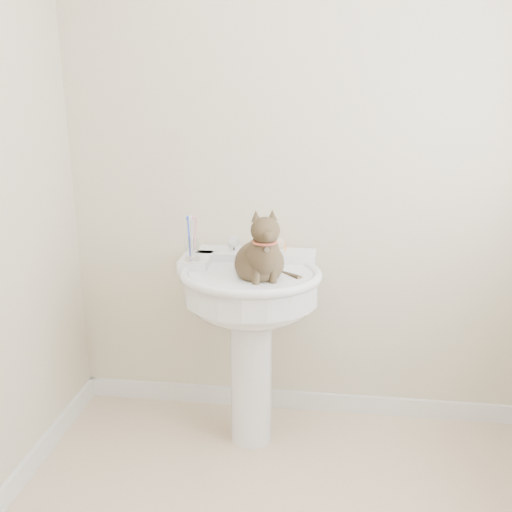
% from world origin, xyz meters
% --- Properties ---
extents(wall_back, '(2.20, 0.00, 2.50)m').
position_xyz_m(wall_back, '(0.00, 1.10, 1.25)').
color(wall_back, beige).
rests_on(wall_back, ground).
extents(baseboard_back, '(2.20, 0.02, 0.09)m').
position_xyz_m(baseboard_back, '(0.00, 1.09, 0.04)').
color(baseboard_back, white).
rests_on(baseboard_back, floor).
extents(pedestal_sink, '(0.61, 0.59, 0.84)m').
position_xyz_m(pedestal_sink, '(-0.22, 0.81, 0.66)').
color(pedestal_sink, white).
rests_on(pedestal_sink, floor).
extents(faucet, '(0.28, 0.12, 0.14)m').
position_xyz_m(faucet, '(-0.22, 0.96, 0.88)').
color(faucet, silver).
rests_on(faucet, pedestal_sink).
extents(soap_bar, '(0.10, 0.07, 0.03)m').
position_xyz_m(soap_bar, '(-0.14, 1.04, 0.85)').
color(soap_bar, orange).
rests_on(soap_bar, pedestal_sink).
extents(toothbrush_cup, '(0.07, 0.07, 0.18)m').
position_xyz_m(toothbrush_cup, '(-0.47, 0.82, 0.88)').
color(toothbrush_cup, silver).
rests_on(toothbrush_cup, pedestal_sink).
extents(cat, '(0.22, 0.28, 0.41)m').
position_xyz_m(cat, '(-0.17, 0.75, 0.88)').
color(cat, '#4D3A25').
rests_on(cat, pedestal_sink).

